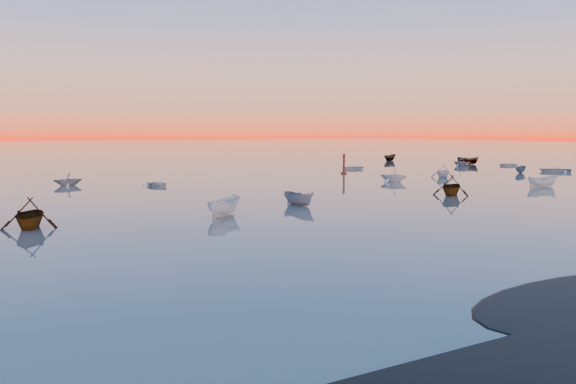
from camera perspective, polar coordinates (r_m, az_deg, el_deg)
ground at (r=116.70m, az=-17.40°, el=2.85°), size 600.00×600.00×0.00m
moored_fleet at (r=71.56m, az=-9.36°, el=1.13°), size 124.00×58.00×1.20m
boat_near_center at (r=41.64m, az=-6.52°, el=-2.40°), size 3.78×4.16×1.37m
boat_near_right at (r=70.40m, az=10.65°, el=1.03°), size 4.03×3.02×1.29m
channel_marker at (r=82.67m, az=5.70°, el=2.72°), size 0.89×0.89×3.16m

